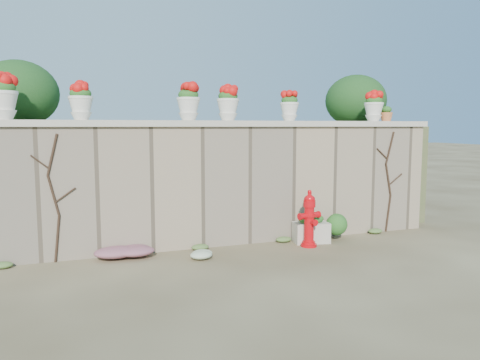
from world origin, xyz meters
name	(u,v)px	position (x,y,z in m)	size (l,w,h in m)	color
ground	(265,274)	(0.00, 0.00, 0.00)	(80.00, 80.00, 0.00)	#4F3F27
stone_wall	(223,186)	(0.00, 1.80, 1.00)	(8.00, 0.40, 2.00)	gray
wall_cap	(223,124)	(0.00, 1.80, 2.05)	(8.10, 0.52, 0.10)	beige
raised_fill	(181,169)	(0.00, 5.00, 1.00)	(9.00, 6.00, 2.00)	#384C23
back_shrub_left	(18,93)	(-3.20, 3.00, 2.55)	(1.30, 1.30, 1.10)	#143814
back_shrub_right	(356,101)	(3.40, 3.00, 2.55)	(1.30, 1.30, 1.10)	#143814
vine_left	(54,196)	(-2.67, 1.58, 0.99)	(0.60, 0.04, 1.91)	black
vine_right	(389,180)	(3.23, 1.58, 0.99)	(0.60, 0.04, 1.91)	black
fire_hydrant	(309,218)	(1.28, 1.10, 0.48)	(0.41, 0.29, 0.95)	red
planter_box	(311,229)	(1.44, 1.33, 0.23)	(0.65, 0.44, 0.50)	beige
green_shrub	(338,222)	(1.99, 1.36, 0.32)	(0.67, 0.60, 0.64)	#1E5119
magenta_clump	(124,250)	(-1.72, 1.43, 0.13)	(0.98, 0.65, 0.26)	#BB257D
white_flowers	(204,253)	(-0.57, 0.99, 0.08)	(0.46, 0.37, 0.16)	white
urn_pot_0	(3,97)	(-3.30, 1.80, 2.42)	(0.42, 0.42, 0.65)	silver
urn_pot_1	(81,101)	(-2.25, 1.80, 2.38)	(0.37, 0.37, 0.57)	silver
urn_pot_2	(188,102)	(-0.59, 1.80, 2.40)	(0.38, 0.38, 0.60)	silver
urn_pot_3	(228,103)	(0.09, 1.80, 2.39)	(0.38, 0.38, 0.59)	silver
urn_pot_4	(289,106)	(1.23, 1.80, 2.36)	(0.33, 0.33, 0.52)	silver
urn_pot_5	(374,106)	(2.99, 1.80, 2.38)	(0.36, 0.36, 0.56)	silver
terracotta_pot	(386,115)	(3.29, 1.80, 2.23)	(0.23, 0.23, 0.28)	#BD693A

